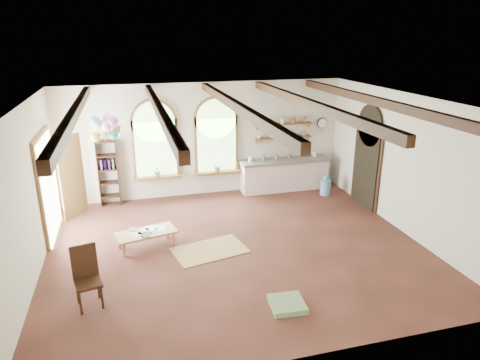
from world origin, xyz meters
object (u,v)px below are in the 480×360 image
object	(u,v)px
coffee_table	(146,234)
side_chair	(89,289)
kitchen_counter	(284,174)
balloon_cluster	(106,128)

from	to	relation	value
coffee_table	side_chair	world-z (taller)	side_chair
kitchen_counter	balloon_cluster	bearing A→B (deg)	-169.57
kitchen_counter	coffee_table	bearing A→B (deg)	-147.64
side_chair	balloon_cluster	size ratio (longest dim) A/B	0.95
coffee_table	balloon_cluster	bearing A→B (deg)	111.32
kitchen_counter	coffee_table	distance (m)	4.97
kitchen_counter	side_chair	distance (m)	6.98
kitchen_counter	balloon_cluster	distance (m)	5.30
coffee_table	kitchen_counter	bearing A→B (deg)	32.36
coffee_table	side_chair	bearing A→B (deg)	-119.38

